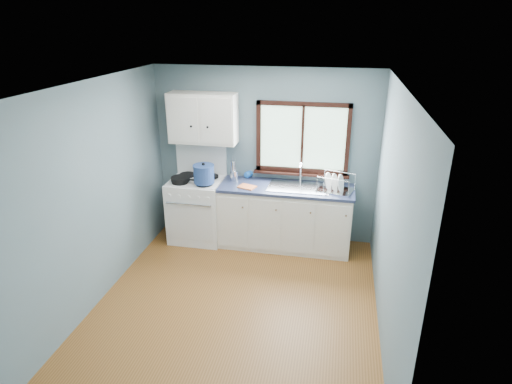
% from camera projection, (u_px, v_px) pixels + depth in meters
% --- Properties ---
extents(floor, '(3.20, 3.60, 0.02)m').
position_uv_depth(floor, '(237.00, 304.00, 5.00)').
color(floor, brown).
rests_on(floor, ground).
extents(ceiling, '(3.20, 3.60, 0.02)m').
position_uv_depth(ceiling, '(232.00, 84.00, 4.05)').
color(ceiling, white).
rests_on(ceiling, wall_back).
extents(wall_back, '(3.20, 0.02, 2.50)m').
position_uv_depth(wall_back, '(265.00, 156.00, 6.17)').
color(wall_back, slate).
rests_on(wall_back, ground).
extents(wall_front, '(3.20, 0.02, 2.50)m').
position_uv_depth(wall_front, '(171.00, 312.00, 2.88)').
color(wall_front, slate).
rests_on(wall_front, ground).
extents(wall_left, '(0.02, 3.60, 2.50)m').
position_uv_depth(wall_left, '(96.00, 194.00, 4.82)').
color(wall_left, slate).
rests_on(wall_left, ground).
extents(wall_right, '(0.02, 3.60, 2.50)m').
position_uv_depth(wall_right, '(392.00, 218.00, 4.24)').
color(wall_right, slate).
rests_on(wall_right, ground).
extents(gas_range, '(0.76, 0.69, 1.36)m').
position_uv_depth(gas_range, '(197.00, 208.00, 6.32)').
color(gas_range, white).
rests_on(gas_range, floor).
extents(base_cabinets, '(1.85, 0.60, 0.88)m').
position_uv_depth(base_cabinets, '(285.00, 220.00, 6.14)').
color(base_cabinets, white).
rests_on(base_cabinets, floor).
extents(countertop, '(1.89, 0.64, 0.04)m').
position_uv_depth(countertop, '(286.00, 188.00, 5.95)').
color(countertop, '#202944').
rests_on(countertop, base_cabinets).
extents(sink, '(0.84, 0.46, 0.44)m').
position_uv_depth(sink, '(298.00, 192.00, 5.93)').
color(sink, silver).
rests_on(sink, countertop).
extents(window, '(1.36, 0.10, 1.03)m').
position_uv_depth(window, '(302.00, 143.00, 5.96)').
color(window, '#9EC6A8').
rests_on(window, wall_back).
extents(upper_cabinets, '(0.95, 0.35, 0.70)m').
position_uv_depth(upper_cabinets, '(203.00, 118.00, 5.95)').
color(upper_cabinets, white).
rests_on(upper_cabinets, wall_back).
extents(skillet, '(0.41, 0.28, 0.05)m').
position_uv_depth(skillet, '(181.00, 179.00, 6.04)').
color(skillet, black).
rests_on(skillet, gas_range).
extents(stockpot, '(0.38, 0.38, 0.29)m').
position_uv_depth(stockpot, '(204.00, 174.00, 5.93)').
color(stockpot, navy).
rests_on(stockpot, gas_range).
extents(utensil_crock, '(0.15, 0.15, 0.36)m').
position_uv_depth(utensil_crock, '(234.00, 175.00, 6.15)').
color(utensil_crock, silver).
rests_on(utensil_crock, countertop).
extents(thermos, '(0.07, 0.07, 0.29)m').
position_uv_depth(thermos, '(233.00, 171.00, 6.12)').
color(thermos, silver).
rests_on(thermos, countertop).
extents(soap_bottle, '(0.12, 0.12, 0.25)m').
position_uv_depth(soap_bottle, '(246.00, 170.00, 6.20)').
color(soap_bottle, blue).
rests_on(soap_bottle, countertop).
extents(dish_towel, '(0.27, 0.23, 0.02)m').
position_uv_depth(dish_towel, '(247.00, 187.00, 5.91)').
color(dish_towel, orange).
rests_on(dish_towel, countertop).
extents(dish_rack, '(0.53, 0.46, 0.24)m').
position_uv_depth(dish_rack, '(335.00, 186.00, 5.79)').
color(dish_rack, silver).
rests_on(dish_rack, countertop).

